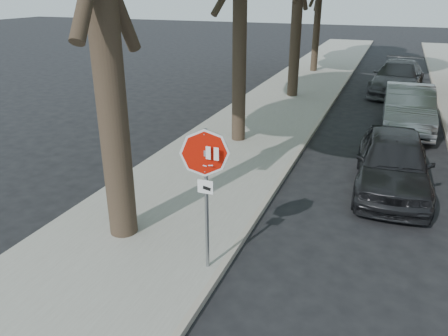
{
  "coord_description": "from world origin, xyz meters",
  "views": [
    {
      "loc": [
        1.99,
        -6.07,
        4.79
      ],
      "look_at": [
        -0.42,
        0.09,
        2.05
      ],
      "focal_mm": 35.0,
      "sensor_mm": 36.0,
      "label": 1
    }
  ],
  "objects_px": {
    "stop_sign": "(206,174)",
    "car_c": "(398,78)",
    "car_b": "(408,108)",
    "car_a": "(393,162)"
  },
  "relations": [
    {
      "from": "car_a",
      "to": "car_b",
      "type": "bearing_deg",
      "value": 83.8
    },
    {
      "from": "car_a",
      "to": "stop_sign",
      "type": "bearing_deg",
      "value": -123.37
    },
    {
      "from": "car_a",
      "to": "car_b",
      "type": "distance_m",
      "value": 5.72
    },
    {
      "from": "stop_sign",
      "to": "car_a",
      "type": "bearing_deg",
      "value": 59.3
    },
    {
      "from": "car_c",
      "to": "car_b",
      "type": "bearing_deg",
      "value": -79.78
    },
    {
      "from": "car_b",
      "to": "stop_sign",
      "type": "bearing_deg",
      "value": -109.07
    },
    {
      "from": "stop_sign",
      "to": "car_b",
      "type": "bearing_deg",
      "value": 72.83
    },
    {
      "from": "stop_sign",
      "to": "car_a",
      "type": "xyz_separation_m",
      "value": [
        2.95,
        4.97,
        -1.2
      ]
    },
    {
      "from": "stop_sign",
      "to": "car_c",
      "type": "height_order",
      "value": "stop_sign"
    },
    {
      "from": "stop_sign",
      "to": "car_c",
      "type": "bearing_deg",
      "value": 80.44
    }
  ]
}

